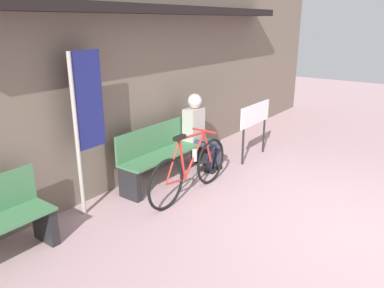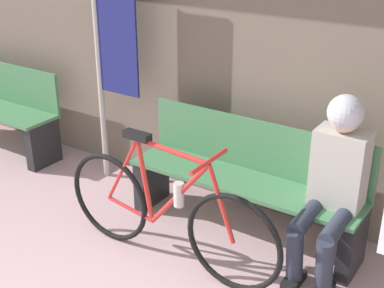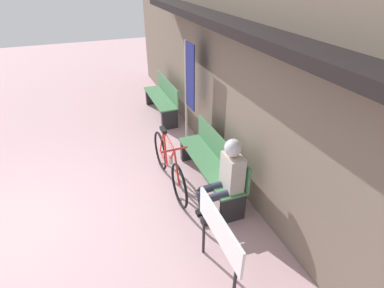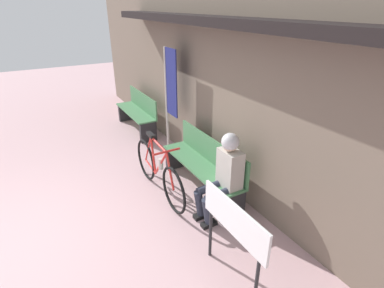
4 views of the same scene
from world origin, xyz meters
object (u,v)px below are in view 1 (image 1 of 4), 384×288
Objects in this scene: park_bench_near at (167,153)px; signboard at (255,118)px; bicycle at (190,169)px; person_seated at (198,126)px; banner_pole at (85,114)px.

signboard is (1.62, -0.66, 0.33)m from park_bench_near.
bicycle is 1.13m from person_seated.
banner_pole reaches higher than park_bench_near.
signboard reaches higher than bicycle.
signboard is (2.98, -0.77, -0.54)m from banner_pole.
banner_pole is at bearing 175.36° from park_bench_near.
banner_pole is (-2.04, 0.22, 0.57)m from person_seated.
banner_pole is (-1.36, 0.11, 0.87)m from park_bench_near.
signboard is at bearing -0.34° from bicycle.
person_seated is (0.94, 0.54, 0.33)m from bicycle.
bicycle is 0.85× the size of banner_pole.
banner_pole is at bearing 173.94° from person_seated.
banner_pole is 3.12m from signboard.
signboard is at bearing -30.52° from person_seated.
banner_pole reaches higher than person_seated.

